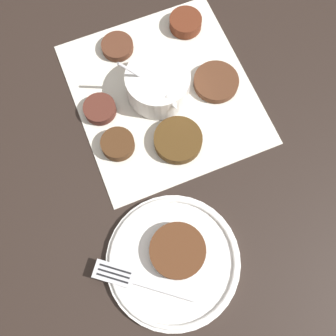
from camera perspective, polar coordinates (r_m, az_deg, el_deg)
ground_plane at (r=0.73m, az=-2.68°, el=11.46°), size 4.00×4.00×0.00m
napkin at (r=0.73m, az=-0.65°, el=10.83°), size 0.37×0.35×0.00m
sauce_bowl at (r=0.70m, az=-1.44°, el=11.89°), size 0.12×0.11×0.10m
fritter_0 at (r=0.80m, az=2.56°, el=20.33°), size 0.06×0.06×0.02m
fritter_1 at (r=0.77m, az=-7.36°, el=17.10°), size 0.06×0.06×0.01m
fritter_2 at (r=0.67m, az=1.46°, el=4.06°), size 0.08×0.08×0.02m
fritter_3 at (r=0.68m, az=-7.30°, el=3.46°), size 0.06×0.06×0.02m
fritter_4 at (r=0.73m, az=6.99°, el=12.30°), size 0.08×0.08×0.01m
fritter_5 at (r=0.71m, az=-9.95°, el=8.58°), size 0.06×0.06×0.02m
serving_plate at (r=0.63m, az=0.75°, el=-13.33°), size 0.21×0.21×0.02m
fritter_on_plate at (r=0.62m, az=1.39°, el=-11.90°), size 0.09×0.09×0.02m
fork at (r=0.62m, az=-4.88°, el=-15.87°), size 0.13×0.13×0.00m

